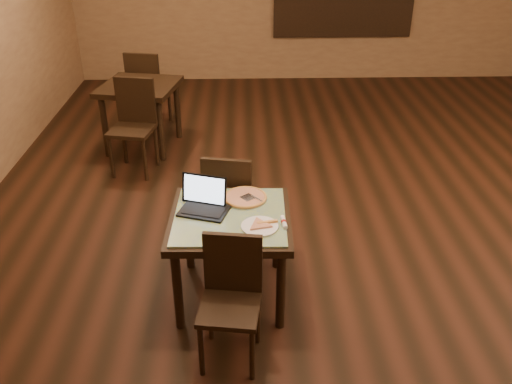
{
  "coord_description": "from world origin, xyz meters",
  "views": [
    {
      "loc": [
        -1.23,
        -4.39,
        2.92
      ],
      "look_at": [
        -1.13,
        -0.68,
        0.85
      ],
      "focal_mm": 38.0,
      "sensor_mm": 36.0,
      "label": 1
    }
  ],
  "objects_px": {
    "other_table_b_chair_far": "(147,86)",
    "other_table_b": "(140,95)",
    "laptop": "(204,201)",
    "tiled_table": "(230,226)",
    "other_table_b_chair_near": "(134,120)",
    "chair_main_far": "(230,198)",
    "chair_main_near": "(231,292)",
    "pizza_pan": "(245,199)"
  },
  "relations": [
    {
      "from": "other_table_b_chair_far",
      "to": "other_table_b",
      "type": "bearing_deg",
      "value": 102.69
    },
    {
      "from": "laptop",
      "to": "other_table_b_chair_far",
      "type": "distance_m",
      "value": 3.66
    },
    {
      "from": "tiled_table",
      "to": "laptop",
      "type": "distance_m",
      "value": 0.28
    },
    {
      "from": "other_table_b_chair_far",
      "to": "other_table_b_chair_near",
      "type": "bearing_deg",
      "value": 102.69
    },
    {
      "from": "tiled_table",
      "to": "chair_main_far",
      "type": "xyz_separation_m",
      "value": [
        -0.02,
        0.61,
        -0.1
      ]
    },
    {
      "from": "chair_main_near",
      "to": "pizza_pan",
      "type": "height_order",
      "value": "chair_main_near"
    },
    {
      "from": "other_table_b",
      "to": "chair_main_far",
      "type": "bearing_deg",
      "value": -53.32
    },
    {
      "from": "tiled_table",
      "to": "other_table_b",
      "type": "bearing_deg",
      "value": 112.67
    },
    {
      "from": "chair_main_near",
      "to": "other_table_b_chair_far",
      "type": "xyz_separation_m",
      "value": [
        -1.19,
        4.25,
        0.08
      ]
    },
    {
      "from": "other_table_b",
      "to": "other_table_b_chair_near",
      "type": "xyz_separation_m",
      "value": [
        0.02,
        -0.63,
        -0.08
      ]
    },
    {
      "from": "chair_main_near",
      "to": "other_table_b",
      "type": "relative_size",
      "value": 0.89
    },
    {
      "from": "laptop",
      "to": "other_table_b",
      "type": "distance_m",
      "value": 3.05
    },
    {
      "from": "tiled_table",
      "to": "other_table_b_chair_far",
      "type": "distance_m",
      "value": 3.82
    },
    {
      "from": "laptop",
      "to": "pizza_pan",
      "type": "distance_m",
      "value": 0.35
    },
    {
      "from": "tiled_table",
      "to": "other_table_b_chair_far",
      "type": "bearing_deg",
      "value": 109.51
    },
    {
      "from": "chair_main_near",
      "to": "other_table_b",
      "type": "xyz_separation_m",
      "value": [
        -1.17,
        3.62,
        0.17
      ]
    },
    {
      "from": "chair_main_far",
      "to": "tiled_table",
      "type": "bearing_deg",
      "value": 102.28
    },
    {
      "from": "chair_main_near",
      "to": "laptop",
      "type": "height_order",
      "value": "laptop"
    },
    {
      "from": "tiled_table",
      "to": "other_table_b",
      "type": "xyz_separation_m",
      "value": [
        -1.16,
        3.0,
        0.03
      ]
    },
    {
      "from": "tiled_table",
      "to": "chair_main_far",
      "type": "distance_m",
      "value": 0.62
    },
    {
      "from": "other_table_b_chair_far",
      "to": "tiled_table",
      "type": "bearing_deg",
      "value": 119.04
    },
    {
      "from": "other_table_b",
      "to": "other_table_b_chair_far",
      "type": "relative_size",
      "value": 0.97
    },
    {
      "from": "laptop",
      "to": "pizza_pan",
      "type": "relative_size",
      "value": 1.25
    },
    {
      "from": "tiled_table",
      "to": "chair_main_far",
      "type": "relative_size",
      "value": 0.96
    },
    {
      "from": "laptop",
      "to": "other_table_b",
      "type": "bearing_deg",
      "value": 126.21
    },
    {
      "from": "laptop",
      "to": "other_table_b",
      "type": "xyz_separation_m",
      "value": [
        -0.96,
        2.89,
        -0.14
      ]
    },
    {
      "from": "pizza_pan",
      "to": "tiled_table",
      "type": "bearing_deg",
      "value": -116.57
    },
    {
      "from": "pizza_pan",
      "to": "other_table_b_chair_near",
      "type": "bearing_deg",
      "value": 120.66
    },
    {
      "from": "chair_main_near",
      "to": "chair_main_far",
      "type": "bearing_deg",
      "value": 99.32
    },
    {
      "from": "other_table_b_chair_near",
      "to": "pizza_pan",
      "type": "bearing_deg",
      "value": -48.3
    },
    {
      "from": "other_table_b_chair_near",
      "to": "other_table_b",
      "type": "bearing_deg",
      "value": 102.69
    },
    {
      "from": "other_table_b_chair_near",
      "to": "other_table_b_chair_far",
      "type": "distance_m",
      "value": 1.26
    },
    {
      "from": "chair_main_far",
      "to": "other_table_b_chair_near",
      "type": "height_order",
      "value": "other_table_b_chair_near"
    },
    {
      "from": "tiled_table",
      "to": "pizza_pan",
      "type": "height_order",
      "value": "pizza_pan"
    },
    {
      "from": "laptop",
      "to": "other_table_b_chair_far",
      "type": "relative_size",
      "value": 0.39
    },
    {
      "from": "chair_main_near",
      "to": "other_table_b_chair_near",
      "type": "bearing_deg",
      "value": 119.16
    },
    {
      "from": "chair_main_far",
      "to": "other_table_b_chair_near",
      "type": "xyz_separation_m",
      "value": [
        -1.13,
        1.76,
        0.05
      ]
    },
    {
      "from": "chair_main_far",
      "to": "pizza_pan",
      "type": "height_order",
      "value": "chair_main_far"
    },
    {
      "from": "chair_main_far",
      "to": "other_table_b_chair_near",
      "type": "relative_size",
      "value": 0.92
    },
    {
      "from": "other_table_b",
      "to": "other_table_b_chair_near",
      "type": "distance_m",
      "value": 0.64
    },
    {
      "from": "chair_main_far",
      "to": "other_table_b_chair_far",
      "type": "distance_m",
      "value": 3.23
    },
    {
      "from": "chair_main_far",
      "to": "laptop",
      "type": "distance_m",
      "value": 0.6
    }
  ]
}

